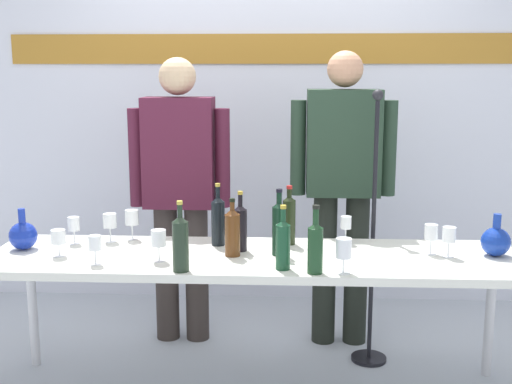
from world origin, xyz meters
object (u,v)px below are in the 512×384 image
object	(u,v)px
presenter_right	(342,180)
wine_glass_right_0	(449,235)
wine_glass_left_0	(95,244)
wine_bottle_3	(218,219)
presenter_left	(180,183)
wine_bottle_0	(283,243)
wine_bottle_1	(315,245)
wine_glass_left_1	(159,239)
wine_glass_right_3	(346,224)
wine_glass_left_2	(74,225)
wine_glass_right_1	(431,233)
decanter_blue_right	(496,241)
wine_glass_right_2	(344,249)
wine_bottle_7	(232,231)
wine_glass_left_4	(110,221)
wine_glass_left_5	(58,237)
wine_glass_left_3	(132,218)
microphone_stand	(372,274)
decanter_blue_left	(23,235)
display_table	(254,265)
wine_bottle_5	(181,242)
wine_bottle_4	(240,226)
wine_bottle_2	(279,227)
wine_bottle_6	(289,218)

from	to	relation	value
presenter_right	wine_glass_right_0	xyz separation A→B (m)	(0.46, -0.68, -0.15)
presenter_right	wine_glass_left_0	xyz separation A→B (m)	(-1.21, -0.89, -0.16)
wine_bottle_3	presenter_right	bearing A→B (deg)	37.56
presenter_left	wine_glass_left_0	world-z (taller)	presenter_left
presenter_right	wine_bottle_3	bearing A→B (deg)	-142.44
wine_bottle_0	wine_bottle_1	bearing A→B (deg)	-19.85
wine_glass_left_1	wine_glass_right_0	xyz separation A→B (m)	(1.38, 0.14, -0.00)
presenter_left	wine_glass_right_3	bearing A→B (deg)	-25.64
wine_glass_left_2	wine_glass_right_1	xyz separation A→B (m)	(1.81, -0.10, 0.01)
decanter_blue_right	wine_glass_right_2	world-z (taller)	decanter_blue_right
decanter_blue_right	wine_glass_right_0	xyz separation A→B (m)	(-0.23, -0.03, 0.03)
wine_bottle_7	decanter_blue_right	bearing A→B (deg)	2.70
wine_glass_left_4	wine_glass_left_5	bearing A→B (deg)	-122.21
wine_glass_right_1	wine_glass_right_2	bearing A→B (deg)	-144.13
wine_glass_right_2	wine_glass_left_4	bearing A→B (deg)	157.95
presenter_right	decanter_blue_right	bearing A→B (deg)	-43.43
wine_glass_left_3	wine_glass_right_2	xyz separation A→B (m)	(1.07, -0.53, -0.00)
wine_bottle_7	wine_glass_left_2	xyz separation A→B (m)	(-0.84, 0.18, -0.02)
decanter_blue_right	microphone_stand	size ratio (longest dim) A/B	0.14
decanter_blue_left	presenter_left	size ratio (longest dim) A/B	0.12
wine_glass_left_0	wine_glass_right_2	distance (m)	1.14
wine_glass_left_4	wine_glass_right_1	size ratio (longest dim) A/B	1.01
wine_bottle_7	wine_glass_left_0	distance (m)	0.65
display_table	wine_bottle_5	size ratio (longest dim) A/B	8.12
wine_bottle_4	wine_bottle_7	bearing A→B (deg)	-109.19
wine_bottle_3	wine_glass_right_1	size ratio (longest dim) A/B	2.16
wine_glass_right_1	wine_glass_right_3	distance (m)	0.44
wine_glass_left_0	wine_glass_right_3	distance (m)	1.27
wine_glass_left_4	decanter_blue_left	bearing A→B (deg)	-157.29
wine_glass_left_1	wine_glass_left_5	world-z (taller)	wine_glass_left_1
wine_bottle_4	wine_glass_right_0	bearing A→B (deg)	-3.57
presenter_left	wine_glass_left_0	xyz separation A→B (m)	(-0.25, -0.89, -0.13)
decanter_blue_left	presenter_right	world-z (taller)	presenter_right
wine_glass_left_0	wine_glass_left_2	distance (m)	0.41
presenter_right	wine_glass_right_3	xyz separation A→B (m)	(-0.02, -0.45, -0.16)
wine_glass_left_1	wine_glass_left_2	world-z (taller)	wine_glass_left_1
wine_glass_left_3	wine_glass_right_2	size ratio (longest dim) A/B	1.00
presenter_right	wine_bottle_3	xyz separation A→B (m)	(-0.68, -0.52, -0.12)
wine_bottle_7	wine_glass_right_1	bearing A→B (deg)	4.50
wine_bottle_2	presenter_left	bearing A→B (deg)	131.08
wine_bottle_5	wine_glass_right_1	world-z (taller)	wine_bottle_5
wine_glass_left_0	wine_glass_left_4	distance (m)	0.40
wine_glass_left_2	wine_bottle_3	bearing A→B (deg)	1.12
wine_bottle_0	wine_bottle_3	xyz separation A→B (m)	(-0.34, 0.40, 0.01)
wine_bottle_0	wine_bottle_4	distance (m)	0.36
decanter_blue_left	wine_bottle_0	distance (m)	1.33
wine_bottle_2	wine_glass_left_5	bearing A→B (deg)	-175.81
wine_bottle_6	wine_glass_right_3	world-z (taller)	wine_bottle_6
presenter_left	wine_bottle_2	xyz separation A→B (m)	(0.60, -0.69, -0.09)
wine_glass_left_5	wine_glass_right_3	distance (m)	1.44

